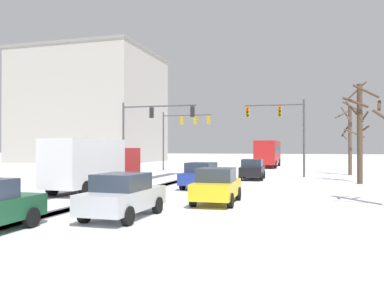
{
  "coord_description": "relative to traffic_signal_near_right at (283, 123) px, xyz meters",
  "views": [
    {
      "loc": [
        8.07,
        -7.36,
        2.56
      ],
      "look_at": [
        0.0,
        19.86,
        2.8
      ],
      "focal_mm": 37.1,
      "sensor_mm": 36.0,
      "label": 1
    }
  ],
  "objects": [
    {
      "name": "sidewalk_kerb_right",
      "position": [
        3.06,
        -13.52,
        -4.53
      ],
      "size": [
        4.0,
        31.22,
        0.12
      ],
      "primitive_type": "cube",
      "color": "white",
      "rests_on": "ground"
    },
    {
      "name": "wheel_track_right_lane",
      "position": [
        -10.68,
        -12.1,
        -4.59
      ],
      "size": [
        1.09,
        31.22,
        0.01
      ],
      "primitive_type": "cube",
      "color": "#4C4C51",
      "rests_on": "ground"
    },
    {
      "name": "bus_oncoming",
      "position": [
        -3.09,
        18.84,
        -2.6
      ],
      "size": [
        2.74,
        11.02,
        3.38
      ],
      "color": "#B21E1E",
      "rests_on": "ground"
    },
    {
      "name": "car_black_lead",
      "position": [
        -2.3,
        -1.96,
        -3.78
      ],
      "size": [
        1.97,
        4.17,
        1.62
      ],
      "color": "black",
      "rests_on": "ground"
    },
    {
      "name": "car_silver_fourth",
      "position": [
        -4.4,
        -20.6,
        -3.78
      ],
      "size": [
        1.88,
        4.12,
        1.62
      ],
      "color": "#B7BABF",
      "rests_on": "ground"
    },
    {
      "name": "traffic_signal_far_left",
      "position": [
        -11.43,
        8.05,
        0.18
      ],
      "size": [
        5.64,
        0.46,
        6.5
      ],
      "color": "#47474C",
      "rests_on": "ground"
    },
    {
      "name": "wheel_track_center",
      "position": [
        -7.32,
        -12.1,
        -4.59
      ],
      "size": [
        0.75,
        31.22,
        0.01
      ],
      "primitive_type": "cube",
      "color": "#4C4C51",
      "rests_on": "ground"
    },
    {
      "name": "office_building_far_left_block",
      "position": [
        -35.17,
        28.91,
        5.06
      ],
      "size": [
        22.34,
        19.11,
        19.29
      ],
      "color": "#B2ADA3",
      "rests_on": "ground"
    },
    {
      "name": "traffic_signal_near_left",
      "position": [
        -11.3,
        -1.87,
        0.08
      ],
      "size": [
        6.77,
        0.42,
        6.5
      ],
      "color": "#47474C",
      "rests_on": "ground"
    },
    {
      "name": "car_blue_second",
      "position": [
        -4.38,
        -9.73,
        -3.78
      ],
      "size": [
        2.02,
        4.19,
        1.62
      ],
      "color": "#233899",
      "rests_on": "ground"
    },
    {
      "name": "box_truck_delivery",
      "position": [
        -9.9,
        -13.29,
        -2.96
      ],
      "size": [
        2.56,
        7.49,
        3.02
      ],
      "color": "red",
      "rests_on": "ground"
    },
    {
      "name": "car_yellow_cab_third",
      "position": [
        -1.97,
        -16.01,
        -3.78
      ],
      "size": [
        1.98,
        4.17,
        1.62
      ],
      "color": "yellow",
      "rests_on": "ground"
    },
    {
      "name": "traffic_signal_near_right",
      "position": [
        0.0,
        0.0,
        0.0
      ],
      "size": [
        4.93,
        0.55,
        6.5
      ],
      "color": "#47474C",
      "rests_on": "ground"
    },
    {
      "name": "bare_tree_sidewalk_far",
      "position": [
        5.66,
        5.49,
        -0.92
      ],
      "size": [
        2.56,
        2.6,
        6.74
      ],
      "color": "brown",
      "rests_on": "ground"
    },
    {
      "name": "wheel_track_left_lane",
      "position": [
        -7.52,
        -12.1,
        -4.59
      ],
      "size": [
        0.86,
        31.22,
        0.01
      ],
      "primitive_type": "cube",
      "color": "#4C4C51",
      "rests_on": "ground"
    },
    {
      "name": "bare_tree_sidewalk_mid",
      "position": [
        5.46,
        -3.81,
        -0.73
      ],
      "size": [
        2.41,
        2.02,
        7.28
      ],
      "color": "#4C3828",
      "rests_on": "ground"
    }
  ]
}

